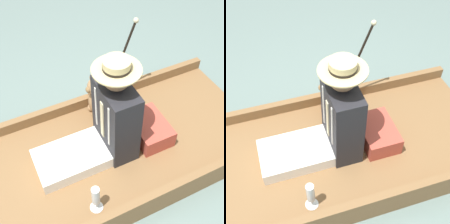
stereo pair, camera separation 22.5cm
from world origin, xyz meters
The scene contains 7 objects.
ground_plane centered at (0.00, 0.00, 0.00)m, with size 16.00×16.00×0.00m, color slate.
punt_boat centered at (0.00, 0.00, 0.09)m, with size 1.15×2.70×0.26m.
seat_cushion centered at (-0.01, -0.43, 0.24)m, with size 0.39×0.27×0.16m.
seated_person centered at (0.01, -0.04, 0.47)m, with size 0.40×0.82×0.88m.
teddy_bear centered at (0.42, -0.15, 0.35)m, with size 0.28×0.17×0.41m.
wine_glass centered at (-0.41, 0.23, 0.31)m, with size 0.09×0.09×0.26m.
walking_cane centered at (0.48, -0.42, 0.63)m, with size 0.04×0.32×0.82m.
Camera 2 is at (-1.43, 0.36, 2.24)m, focal length 50.00 mm.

